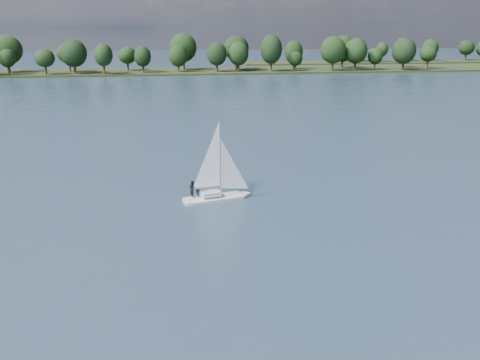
% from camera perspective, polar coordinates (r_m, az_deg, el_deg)
% --- Properties ---
extents(ground, '(700.00, 700.00, 0.00)m').
position_cam_1_polar(ground, '(123.65, -10.69, 7.26)').
color(ground, '#233342').
rests_on(ground, ground).
extents(far_shore, '(660.00, 40.00, 1.50)m').
position_cam_1_polar(far_shore, '(235.01, -10.21, 11.25)').
color(far_shore, black).
rests_on(far_shore, ground).
extents(far_shore_back, '(220.00, 30.00, 1.40)m').
position_cam_1_polar(far_shore_back, '(323.52, 20.18, 11.75)').
color(far_shore_back, black).
rests_on(far_shore_back, ground).
extents(sailboat, '(7.22, 3.64, 9.15)m').
position_cam_1_polar(sailboat, '(57.26, -2.82, 0.28)').
color(sailboat, silver).
rests_on(sailboat, ground).
extents(treeline, '(562.11, 73.62, 17.97)m').
position_cam_1_polar(treeline, '(230.40, -10.42, 13.19)').
color(treeline, black).
rests_on(treeline, ground).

